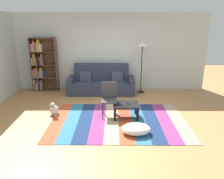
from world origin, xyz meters
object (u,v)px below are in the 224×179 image
object	(u,v)px
couch	(101,83)
folding_chair	(109,96)
standing_lamp	(142,51)
tv_remote	(127,103)
pouf	(136,129)
coffee_table	(126,106)
dog	(54,109)
bookshelf	(41,66)

from	to	relation	value
couch	folding_chair	distance (m)	1.97
couch	standing_lamp	distance (m)	1.78
tv_remote	pouf	bearing A→B (deg)	-92.70
pouf	coffee_table	bearing A→B (deg)	101.59
couch	dog	distance (m)	2.28
couch	tv_remote	distance (m)	2.19
coffee_table	pouf	distance (m)	0.93
dog	tv_remote	distance (m)	1.98
tv_remote	couch	bearing A→B (deg)	99.83
bookshelf	folding_chair	distance (m)	3.32
standing_lamp	folding_chair	world-z (taller)	standing_lamp
pouf	tv_remote	bearing A→B (deg)	98.55
coffee_table	dog	bearing A→B (deg)	175.64
pouf	couch	bearing A→B (deg)	107.29
tv_remote	folding_chair	world-z (taller)	folding_chair
couch	coffee_table	size ratio (longest dim) A/B	3.48
tv_remote	folding_chair	size ratio (longest dim) A/B	0.17
pouf	standing_lamp	world-z (taller)	standing_lamp
dog	folding_chair	world-z (taller)	folding_chair
bookshelf	coffee_table	bearing A→B (deg)	-39.51
couch	bookshelf	distance (m)	2.22
coffee_table	tv_remote	world-z (taller)	tv_remote
dog	bookshelf	bearing A→B (deg)	113.25
folding_chair	dog	bearing A→B (deg)	-148.74
couch	standing_lamp	bearing A→B (deg)	2.03
bookshelf	pouf	world-z (taller)	bookshelf
dog	folding_chair	size ratio (longest dim) A/B	0.44
bookshelf	folding_chair	bearing A→B (deg)	-42.27
bookshelf	folding_chair	size ratio (longest dim) A/B	2.08
pouf	folding_chair	distance (m)	1.29
bookshelf	dog	bearing A→B (deg)	-66.75
coffee_table	standing_lamp	xyz separation A→B (m)	(0.64, 2.14, 1.15)
coffee_table	dog	world-z (taller)	dog
folding_chair	couch	bearing A→B (deg)	130.18
couch	folding_chair	world-z (taller)	couch
standing_lamp	tv_remote	distance (m)	2.43
pouf	standing_lamp	xyz separation A→B (m)	(0.45, 3.03, 1.34)
pouf	dog	world-z (taller)	dog
standing_lamp	coffee_table	bearing A→B (deg)	-106.57
coffee_table	folding_chair	size ratio (longest dim) A/B	0.72
couch	standing_lamp	world-z (taller)	standing_lamp
folding_chair	pouf	bearing A→B (deg)	-28.45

